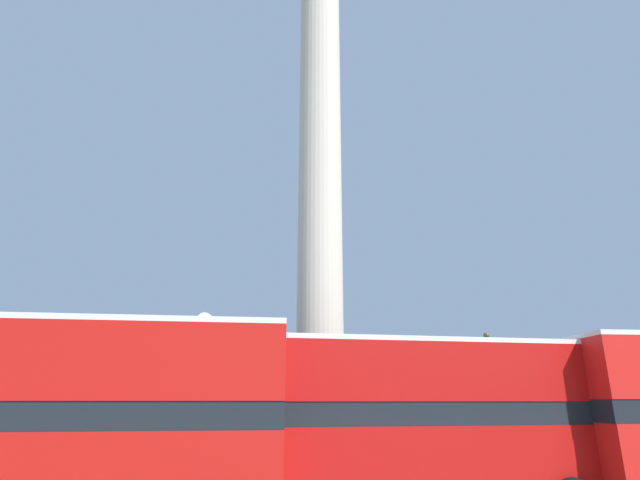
{
  "coord_description": "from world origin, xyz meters",
  "views": [
    {
      "loc": [
        -3.29,
        -18.12,
        2.71
      ],
      "look_at": [
        0.0,
        0.0,
        8.66
      ],
      "focal_mm": 28.0,
      "sensor_mm": 36.0,
      "label": 1
    }
  ],
  "objects_px": {
    "bus_c": "(22,416)",
    "equestrian_statue": "(497,433)",
    "street_lamp": "(200,384)",
    "monument_column": "(320,253)",
    "bus_b": "(404,416)"
  },
  "relations": [
    {
      "from": "bus_c",
      "to": "equestrian_statue",
      "type": "distance_m",
      "value": 18.04
    },
    {
      "from": "bus_c",
      "to": "street_lamp",
      "type": "xyz_separation_m",
      "value": [
        3.43,
        2.53,
        0.74
      ]
    },
    {
      "from": "monument_column",
      "to": "bus_c",
      "type": "height_order",
      "value": "monument_column"
    },
    {
      "from": "equestrian_statue",
      "to": "street_lamp",
      "type": "distance_m",
      "value": 13.89
    },
    {
      "from": "bus_b",
      "to": "bus_c",
      "type": "height_order",
      "value": "bus_c"
    },
    {
      "from": "monument_column",
      "to": "street_lamp",
      "type": "xyz_separation_m",
      "value": [
        -3.99,
        -3.69,
        -4.96
      ]
    },
    {
      "from": "monument_column",
      "to": "bus_c",
      "type": "bearing_deg",
      "value": -140.04
    },
    {
      "from": "monument_column",
      "to": "bus_c",
      "type": "xyz_separation_m",
      "value": [
        -7.43,
        -6.22,
        -5.7
      ]
    },
    {
      "from": "bus_c",
      "to": "equestrian_statue",
      "type": "relative_size",
      "value": 1.92
    },
    {
      "from": "monument_column",
      "to": "bus_b",
      "type": "xyz_separation_m",
      "value": [
        1.25,
        -5.19,
        -5.78
      ]
    },
    {
      "from": "monument_column",
      "to": "street_lamp",
      "type": "bearing_deg",
      "value": -137.25
    },
    {
      "from": "bus_b",
      "to": "bus_c",
      "type": "relative_size",
      "value": 0.95
    },
    {
      "from": "bus_b",
      "to": "bus_c",
      "type": "xyz_separation_m",
      "value": [
        -8.68,
        -1.03,
        0.07
      ]
    },
    {
      "from": "monument_column",
      "to": "equestrian_statue",
      "type": "bearing_deg",
      "value": 19.17
    },
    {
      "from": "bus_b",
      "to": "equestrian_statue",
      "type": "xyz_separation_m",
      "value": [
        6.89,
        8.02,
        -0.92
      ]
    }
  ]
}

